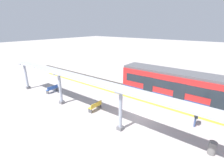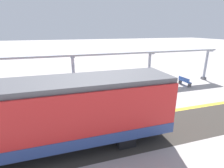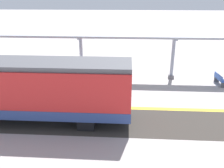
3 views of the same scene
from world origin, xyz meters
The scene contains 11 objects.
ground_plane centered at (0.00, 0.00, 0.00)m, with size 176.00×176.00×0.00m, color #AAA29F.
tactile_edge_strip centered at (-3.07, 0.00, 0.00)m, with size 0.40×38.82×0.01m, color gold.
trackbed centered at (-4.87, 0.00, 0.00)m, with size 3.20×50.82×0.01m, color #38332D.
train_near_carriage centered at (-4.86, 2.36, 1.83)m, with size 2.65×13.17×3.48m.
canopy_pillar_nearest centered at (2.82, -15.00, 1.74)m, with size 1.10×0.44×3.42m.
canopy_pillar_second centered at (2.82, -7.72, 1.74)m, with size 1.10×0.44×3.42m.
canopy_pillar_third centered at (2.82, -0.08, 1.74)m, with size 1.10×0.44×3.42m.
canopy_beam centered at (2.82, -0.03, 3.50)m, with size 1.20×30.73×0.16m, color #A8AAB2.
bench_near_end centered at (1.59, -11.28, 0.44)m, with size 1.52×0.52×0.86m.
bench_mid_platform centered at (1.70, -3.83, 0.44)m, with size 1.50×0.45×0.86m.
passenger_waiting_near_edge centered at (-1.32, 4.50, 1.09)m, with size 0.55×0.38×1.74m.
Camera 2 is at (-12.46, 0.97, 5.65)m, focal length 27.33 mm.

